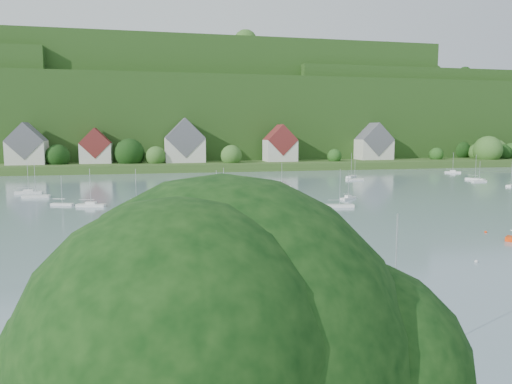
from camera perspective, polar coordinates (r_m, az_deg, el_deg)
near_tree at (r=9.49m, az=-2.72°, el=-19.99°), size 8.40×8.50×13.70m
far_shore_strip at (r=216.01m, az=-9.81°, el=3.22°), size 600.00×60.00×3.00m
forested_ridge at (r=284.19m, az=-10.50°, el=8.40°), size 620.00×181.22×69.89m
village_building_0 at (r=207.31m, az=-25.09°, el=4.73°), size 14.00×10.40×16.00m
village_building_1 at (r=205.39m, az=-18.12°, el=4.81°), size 12.00×9.36×14.00m
village_building_2 at (r=203.95m, az=-8.29°, el=5.50°), size 16.00×11.44×18.00m
village_building_3 at (r=208.83m, az=2.82°, el=5.36°), size 13.00×10.40×15.50m
village_building_4 at (r=228.53m, az=13.55°, el=5.36°), size 15.00×10.40×16.50m
near_sailboat_2 at (r=34.59m, az=15.57°, el=-18.70°), size 7.94×4.26×10.32m
near_sailboat_3 at (r=57.74m, az=-3.46°, el=-7.97°), size 5.93×6.09×8.97m
mooring_buoy_0 at (r=45.20m, az=-1.04°, el=-12.87°), size 0.50×0.50×0.50m
mooring_buoy_1 at (r=50.99m, az=-5.50°, el=-10.57°), size 0.39×0.39×0.39m
mooring_buoy_2 at (r=83.27m, az=25.14°, el=-4.30°), size 0.38×0.38×0.38m
mooring_buoy_3 at (r=69.37m, az=-19.84°, el=-6.22°), size 0.50×0.50×0.50m
mooring_buoy_4 at (r=64.13m, az=24.22°, el=-7.49°), size 0.41×0.41×0.41m
duck_pair at (r=40.19m, az=15.80°, el=-15.60°), size 1.63×1.46×0.30m
far_sailboat_cluster at (r=129.24m, az=-6.59°, el=0.29°), size 194.05×73.61×8.71m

